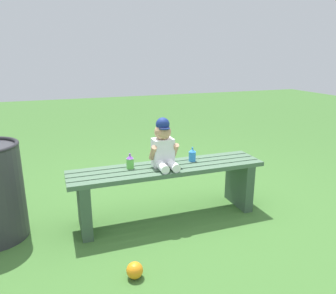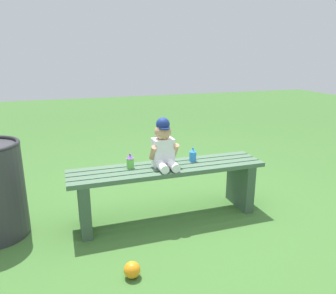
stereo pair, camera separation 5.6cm
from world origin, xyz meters
name	(u,v)px [view 1 (the left image)]	position (x,y,z in m)	size (l,w,h in m)	color
ground_plane	(168,216)	(0.00, 0.00, 0.00)	(16.00, 16.00, 0.00)	#3D6B2D
park_bench	(168,183)	(0.00, 0.00, 0.31)	(1.63, 0.36, 0.46)	#47664C
child_figure	(164,146)	(-0.03, 0.01, 0.64)	(0.23, 0.27, 0.40)	white
sippy_cup_left	(130,161)	(-0.30, 0.05, 0.52)	(0.06, 0.06, 0.12)	#66CC4C
sippy_cup_right	(192,155)	(0.24, 0.05, 0.52)	(0.06, 0.06, 0.12)	#338CE5
toy_ball	(135,270)	(-0.46, -0.68, 0.05)	(0.11, 0.11, 0.11)	orange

